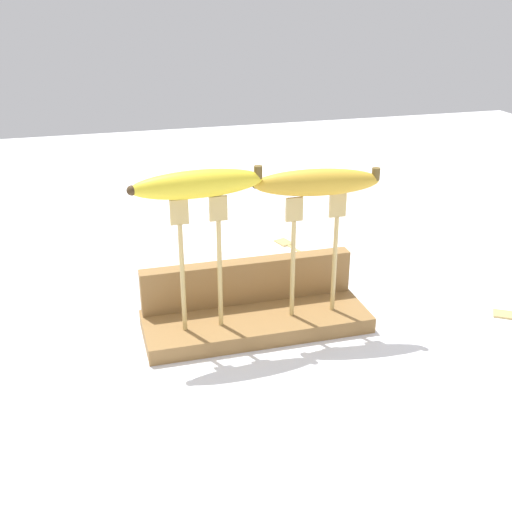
# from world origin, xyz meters

# --- Properties ---
(ground_plane) EXTENTS (3.00, 3.00, 0.00)m
(ground_plane) POSITION_xyz_m (0.00, 0.00, 0.00)
(ground_plane) COLOR silver
(wooden_board) EXTENTS (0.35, 0.13, 0.03)m
(wooden_board) POSITION_xyz_m (0.00, 0.00, 0.01)
(wooden_board) COLOR olive
(wooden_board) RESTS_ON ground
(board_backstop) EXTENTS (0.34, 0.03, 0.07)m
(board_backstop) POSITION_xyz_m (0.00, 0.05, 0.06)
(board_backstop) COLOR olive
(board_backstop) RESTS_ON wooden_board
(fork_stand_left) EXTENTS (0.08, 0.01, 0.20)m
(fork_stand_left) POSITION_xyz_m (-0.09, -0.02, 0.15)
(fork_stand_left) COLOR tan
(fork_stand_left) RESTS_ON wooden_board
(fork_stand_right) EXTENTS (0.09, 0.01, 0.19)m
(fork_stand_right) POSITION_xyz_m (0.09, -0.02, 0.14)
(fork_stand_right) COLOR tan
(fork_stand_right) RESTS_ON wooden_board
(banana_raised_left) EXTENTS (0.19, 0.04, 0.04)m
(banana_raised_left) POSITION_xyz_m (-0.09, -0.02, 0.25)
(banana_raised_left) COLOR yellow
(banana_raised_left) RESTS_ON fork_stand_left
(banana_raised_right) EXTENTS (0.19, 0.06, 0.04)m
(banana_raised_right) POSITION_xyz_m (0.09, -0.02, 0.24)
(banana_raised_right) COLOR gold
(banana_raised_right) RESTS_ON fork_stand_right
(fork_fallen_far) EXTENTS (0.07, 0.19, 0.01)m
(fork_fallen_far) POSITION_xyz_m (0.17, 0.28, 0.00)
(fork_fallen_far) COLOR tan
(fork_fallen_far) RESTS_ON ground
(banana_chunk_near) EXTENTS (0.06, 0.06, 0.04)m
(banana_chunk_near) POSITION_xyz_m (-0.02, 0.13, 0.02)
(banana_chunk_near) COLOR yellow
(banana_chunk_near) RESTS_ON ground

